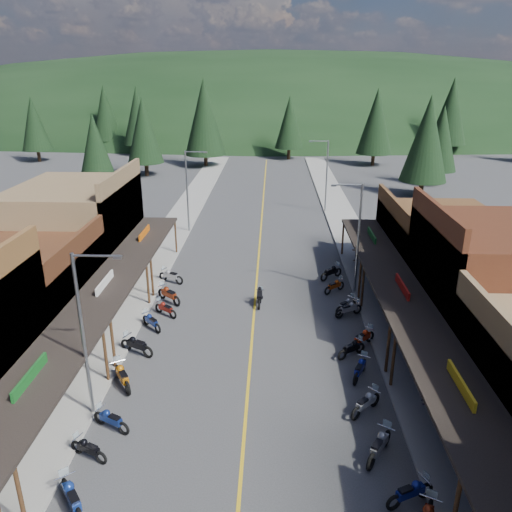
# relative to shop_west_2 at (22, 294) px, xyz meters

# --- Properties ---
(ground) EXTENTS (220.00, 220.00, 0.00)m
(ground) POSITION_rel_shop_west_2_xyz_m (13.75, -1.70, -2.53)
(ground) COLOR #38383A
(ground) RESTS_ON ground
(centerline) EXTENTS (0.15, 90.00, 0.01)m
(centerline) POSITION_rel_shop_west_2_xyz_m (13.75, 18.30, -2.53)
(centerline) COLOR gold
(centerline) RESTS_ON ground
(sidewalk_west) EXTENTS (3.40, 94.00, 0.15)m
(sidewalk_west) POSITION_rel_shop_west_2_xyz_m (5.05, 18.30, -2.46)
(sidewalk_west) COLOR gray
(sidewalk_west) RESTS_ON ground
(sidewalk_east) EXTENTS (3.40, 94.00, 0.15)m
(sidewalk_east) POSITION_rel_shop_west_2_xyz_m (22.45, 18.30, -2.46)
(sidewalk_east) COLOR gray
(sidewalk_east) RESTS_ON ground
(shop_west_2) EXTENTS (10.90, 9.00, 6.20)m
(shop_west_2) POSITION_rel_shop_west_2_xyz_m (0.00, 0.00, 0.00)
(shop_west_2) COLOR #3F2111
(shop_west_2) RESTS_ON ground
(shop_west_3) EXTENTS (10.90, 10.20, 8.20)m
(shop_west_3) POSITION_rel_shop_west_2_xyz_m (-0.03, 9.60, 0.99)
(shop_west_3) COLOR brown
(shop_west_3) RESTS_ON ground
(shop_east_2) EXTENTS (10.90, 9.00, 8.20)m
(shop_east_2) POSITION_rel_shop_west_2_xyz_m (27.54, 0.00, 0.99)
(shop_east_2) COLOR #562B19
(shop_east_2) RESTS_ON ground
(shop_east_3) EXTENTS (10.90, 10.20, 6.20)m
(shop_east_3) POSITION_rel_shop_west_2_xyz_m (27.51, 9.60, -0.00)
(shop_east_3) COLOR #4C2D16
(shop_east_3) RESTS_ON ground
(streetlight_0) EXTENTS (2.16, 0.18, 8.00)m
(streetlight_0) POSITION_rel_shop_west_2_xyz_m (6.80, -7.70, 1.93)
(streetlight_0) COLOR gray
(streetlight_0) RESTS_ON ground
(streetlight_1) EXTENTS (2.16, 0.18, 8.00)m
(streetlight_1) POSITION_rel_shop_west_2_xyz_m (6.80, 20.30, 1.93)
(streetlight_1) COLOR gray
(streetlight_1) RESTS_ON ground
(streetlight_2) EXTENTS (2.16, 0.18, 8.00)m
(streetlight_2) POSITION_rel_shop_west_2_xyz_m (20.71, 6.30, 1.93)
(streetlight_2) COLOR gray
(streetlight_2) RESTS_ON ground
(streetlight_3) EXTENTS (2.16, 0.18, 8.00)m
(streetlight_3) POSITION_rel_shop_west_2_xyz_m (20.71, 28.30, 1.93)
(streetlight_3) COLOR gray
(streetlight_3) RESTS_ON ground
(ridge_hill) EXTENTS (310.00, 140.00, 60.00)m
(ridge_hill) POSITION_rel_shop_west_2_xyz_m (13.75, 133.30, -2.53)
(ridge_hill) COLOR black
(ridge_hill) RESTS_ON ground
(pine_0) EXTENTS (5.04, 5.04, 11.00)m
(pine_0) POSITION_rel_shop_west_2_xyz_m (-26.25, 60.30, 3.95)
(pine_0) COLOR black
(pine_0) RESTS_ON ground
(pine_1) EXTENTS (5.88, 5.88, 12.50)m
(pine_1) POSITION_rel_shop_west_2_xyz_m (-10.25, 68.30, 4.70)
(pine_1) COLOR black
(pine_1) RESTS_ON ground
(pine_2) EXTENTS (6.72, 6.72, 14.00)m
(pine_2) POSITION_rel_shop_west_2_xyz_m (3.75, 56.30, 5.46)
(pine_2) COLOR black
(pine_2) RESTS_ON ground
(pine_3) EXTENTS (5.04, 5.04, 11.00)m
(pine_3) POSITION_rel_shop_west_2_xyz_m (17.75, 64.30, 3.95)
(pine_3) COLOR black
(pine_3) RESTS_ON ground
(pine_4) EXTENTS (5.88, 5.88, 12.50)m
(pine_4) POSITION_rel_shop_west_2_xyz_m (31.75, 58.30, 4.70)
(pine_4) COLOR black
(pine_4) RESTS_ON ground
(pine_5) EXTENTS (6.72, 6.72, 14.00)m
(pine_5) POSITION_rel_shop_west_2_xyz_m (47.75, 70.30, 5.46)
(pine_5) COLOR black
(pine_5) RESTS_ON ground
(pine_7) EXTENTS (5.88, 5.88, 12.50)m
(pine_7) POSITION_rel_shop_west_2_xyz_m (-18.25, 74.30, 4.70)
(pine_7) COLOR black
(pine_7) RESTS_ON ground
(pine_8) EXTENTS (4.48, 4.48, 10.00)m
(pine_8) POSITION_rel_shop_west_2_xyz_m (-8.25, 38.30, 3.44)
(pine_8) COLOR black
(pine_8) RESTS_ON ground
(pine_9) EXTENTS (4.93, 4.93, 10.80)m
(pine_9) POSITION_rel_shop_west_2_xyz_m (37.75, 43.30, 3.85)
(pine_9) COLOR black
(pine_9) RESTS_ON ground
(pine_10) EXTENTS (5.38, 5.38, 11.60)m
(pine_10) POSITION_rel_shop_west_2_xyz_m (-4.25, 48.30, 4.25)
(pine_10) COLOR black
(pine_10) RESTS_ON ground
(pine_11) EXTENTS (5.82, 5.82, 12.40)m
(pine_11) POSITION_rel_shop_west_2_xyz_m (33.75, 36.30, 4.65)
(pine_11) COLOR black
(pine_11) RESTS_ON ground
(bike_west_3) EXTENTS (2.01, 2.28, 1.31)m
(bike_west_3) POSITION_rel_shop_west_2_xyz_m (7.78, -13.09, -1.88)
(bike_west_3) COLOR navy
(bike_west_3) RESTS_ON ground
(bike_west_4) EXTENTS (1.95, 1.36, 1.07)m
(bike_west_4) POSITION_rel_shop_west_2_xyz_m (7.45, -10.50, -2.00)
(bike_west_4) COLOR black
(bike_west_4) RESTS_ON ground
(bike_west_5) EXTENTS (2.09, 1.51, 1.14)m
(bike_west_5) POSITION_rel_shop_west_2_xyz_m (7.83, -8.71, -1.96)
(bike_west_5) COLOR navy
(bike_west_5) RESTS_ON ground
(bike_west_6) EXTENTS (1.90, 2.37, 1.33)m
(bike_west_6) POSITION_rel_shop_west_2_xyz_m (7.42, -5.48, -1.87)
(bike_west_6) COLOR #CC710E
(bike_west_6) RESTS_ON ground
(bike_west_7) EXTENTS (2.31, 1.65, 1.26)m
(bike_west_7) POSITION_rel_shop_west_2_xyz_m (7.35, -2.42, -1.90)
(bike_west_7) COLOR black
(bike_west_7) RESTS_ON ground
(bike_west_8) EXTENTS (1.84, 1.89, 1.13)m
(bike_west_8) POSITION_rel_shop_west_2_xyz_m (7.50, 0.51, -1.97)
(bike_west_8) COLOR navy
(bike_west_8) RESTS_ON ground
(bike_west_9) EXTENTS (1.93, 1.68, 1.10)m
(bike_west_9) POSITION_rel_shop_west_2_xyz_m (8.01, 2.33, -1.98)
(bike_west_9) COLOR maroon
(bike_west_9) RESTS_ON ground
(bike_west_10) EXTENTS (2.26, 2.15, 1.34)m
(bike_west_10) POSITION_rel_shop_west_2_xyz_m (7.85, 4.29, -1.86)
(bike_west_10) COLOR maroon
(bike_west_10) RESTS_ON ground
(bike_west_11) EXTENTS (2.22, 1.58, 1.21)m
(bike_west_11) POSITION_rel_shop_west_2_xyz_m (7.32, 7.71, -1.93)
(bike_west_11) COLOR #A3A2A8
(bike_west_11) RESTS_ON ground
(bike_east_3) EXTENTS (2.12, 1.47, 1.16)m
(bike_east_3) POSITION_rel_shop_west_2_xyz_m (20.05, -12.37, -1.95)
(bike_east_3) COLOR navy
(bike_east_3) RESTS_ON ground
(bike_east_4) EXTENTS (1.89, 2.34, 1.31)m
(bike_east_4) POSITION_rel_shop_west_2_xyz_m (19.37, -10.04, -1.88)
(bike_east_4) COLOR gray
(bike_east_4) RESTS_ON ground
(bike_east_5) EXTENTS (1.97, 1.95, 1.19)m
(bike_east_5) POSITION_rel_shop_west_2_xyz_m (19.32, -7.17, -1.94)
(bike_east_5) COLOR #AAABB0
(bike_east_5) RESTS_ON ground
(bike_east_6) EXTENTS (1.50, 2.16, 1.18)m
(bike_east_6) POSITION_rel_shop_west_2_xyz_m (19.51, -4.31, -1.94)
(bike_east_6) COLOR navy
(bike_east_6) RESTS_ON ground
(bike_east_7) EXTENTS (1.94, 1.64, 1.10)m
(bike_east_7) POSITION_rel_shop_west_2_xyz_m (19.38, -2.27, -1.98)
(bike_east_7) COLOR black
(bike_east_7) RESTS_ON ground
(bike_east_8) EXTENTS (1.99, 1.94, 1.19)m
(bike_east_8) POSITION_rel_shop_west_2_xyz_m (20.17, -1.15, -1.94)
(bike_east_8) COLOR red
(bike_east_8) RESTS_ON ground
(bike_east_9) EXTENTS (2.08, 1.56, 1.15)m
(bike_east_9) POSITION_rel_shop_west_2_xyz_m (19.91, 2.65, -1.96)
(bike_east_9) COLOR gray
(bike_east_9) RESTS_ON ground
(bike_east_10) EXTENTS (1.87, 1.84, 1.12)m
(bike_east_10) POSITION_rel_shop_west_2_xyz_m (19.81, 3.23, -1.97)
(bike_east_10) COLOR #9C9DA1
(bike_east_10) RESTS_ON ground
(bike_east_11) EXTENTS (1.88, 1.76, 1.11)m
(bike_east_11) POSITION_rel_shop_west_2_xyz_m (19.42, 6.36, -1.98)
(bike_east_11) COLOR #B0400C
(bike_east_11) RESTS_ON ground
(bike_east_12) EXTENTS (2.10, 1.91, 1.22)m
(bike_east_12) POSITION_rel_shop_west_2_xyz_m (19.45, 8.85, -1.92)
(bike_east_12) COLOR black
(bike_east_12) RESTS_ON ground
(rider_on_bike) EXTENTS (0.72, 1.94, 1.45)m
(rider_on_bike) POSITION_rel_shop_west_2_xyz_m (14.10, 4.10, -1.95)
(rider_on_bike) COLOR black
(rider_on_bike) RESTS_ON ground
(pedestrian_east_a) EXTENTS (0.45, 0.66, 1.74)m
(pedestrian_east_a) POSITION_rel_shop_west_2_xyz_m (22.23, -6.52, -1.51)
(pedestrian_east_a) COLOR #241B29
(pedestrian_east_a) RESTS_ON sidewalk_east
(pedestrian_east_b) EXTENTS (1.04, 0.89, 1.85)m
(pedestrian_east_b) POSITION_rel_shop_west_2_xyz_m (21.90, 12.53, -1.46)
(pedestrian_east_b) COLOR brown
(pedestrian_east_b) RESTS_ON sidewalk_east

